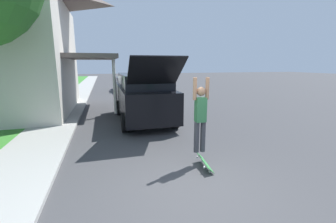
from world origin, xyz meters
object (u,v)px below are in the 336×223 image
car_down_street (125,84)px  skateboard (205,162)px  suv_parked (143,96)px  skateboarder (200,115)px

car_down_street → skateboard: 17.23m
suv_parked → skateboard: bearing=-83.1°
car_down_street → skateboard: size_ratio=5.54×
car_down_street → skateboard: car_down_street is taller
suv_parked → car_down_street: suv_parked is taller
car_down_street → skateboarder: skateboarder is taller
skateboarder → skateboard: 1.18m
car_down_street → skateboarder: (0.27, -16.99, 0.67)m
skateboarder → skateboard: bearing=-77.0°
suv_parked → skateboarder: bearing=-83.4°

